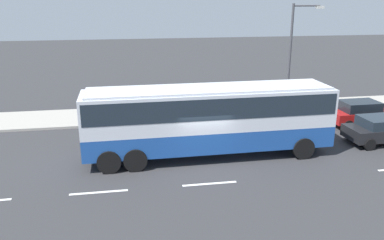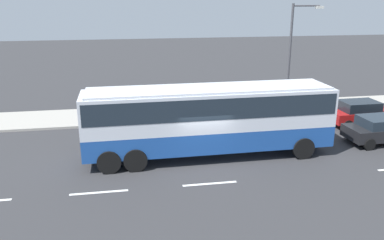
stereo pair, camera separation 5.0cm
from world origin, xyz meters
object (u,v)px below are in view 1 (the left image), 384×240
Objects in this scene: coach_bus at (209,114)px; pedestrian_near_curb at (232,98)px; street_lamp at (293,52)px; car_red_compact at (361,113)px.

pedestrian_near_curb is at bearing 65.88° from coach_bus.
car_red_compact is at bearing -36.83° from street_lamp.
pedestrian_near_curb is (3.15, 7.27, -1.12)m from coach_bus.
car_red_compact is 5.73m from street_lamp.
car_red_compact is 8.32m from pedestrian_near_curb.
street_lamp is (6.88, 6.09, 2.12)m from coach_bus.
pedestrian_near_curb reaches higher than car_red_compact.
coach_bus is 9.43m from street_lamp.
pedestrian_near_curb is 0.23× the size of street_lamp.
coach_bus is 11.11m from car_red_compact.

